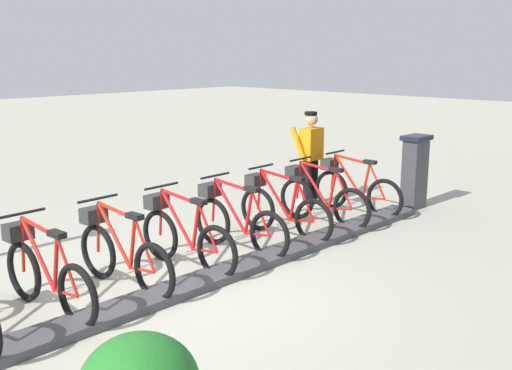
% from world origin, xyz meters
% --- Properties ---
extents(ground_plane, '(60.00, 60.00, 0.00)m').
position_xyz_m(ground_plane, '(0.00, 0.00, 0.00)').
color(ground_plane, '#AFAE9A').
extents(dock_rail_base, '(0.44, 10.08, 0.10)m').
position_xyz_m(dock_rail_base, '(0.00, 0.00, 0.05)').
color(dock_rail_base, '#47474C').
rests_on(dock_rail_base, ground).
extents(payment_kiosk, '(0.36, 0.52, 1.28)m').
position_xyz_m(payment_kiosk, '(0.05, -5.44, 0.67)').
color(payment_kiosk, '#38383D').
rests_on(payment_kiosk, ground).
extents(bike_docked_0, '(1.72, 0.54, 1.02)m').
position_xyz_m(bike_docked_0, '(0.62, -4.44, 0.43)').
color(bike_docked_0, black).
rests_on(bike_docked_0, ground).
extents(bike_docked_1, '(1.72, 0.54, 1.02)m').
position_xyz_m(bike_docked_1, '(0.62, -3.51, 0.43)').
color(bike_docked_1, black).
rests_on(bike_docked_1, ground).
extents(bike_docked_2, '(1.72, 0.54, 1.02)m').
position_xyz_m(bike_docked_2, '(0.62, -2.58, 0.43)').
color(bike_docked_2, black).
rests_on(bike_docked_2, ground).
extents(bike_docked_3, '(1.72, 0.54, 1.02)m').
position_xyz_m(bike_docked_3, '(0.62, -1.65, 0.43)').
color(bike_docked_3, black).
rests_on(bike_docked_3, ground).
extents(bike_docked_4, '(1.72, 0.54, 1.02)m').
position_xyz_m(bike_docked_4, '(0.62, -0.73, 0.43)').
color(bike_docked_4, black).
rests_on(bike_docked_4, ground).
extents(bike_docked_5, '(1.72, 0.54, 1.02)m').
position_xyz_m(bike_docked_5, '(0.62, 0.20, 0.43)').
color(bike_docked_5, black).
rests_on(bike_docked_5, ground).
extents(bike_docked_6, '(1.72, 0.54, 1.02)m').
position_xyz_m(bike_docked_6, '(0.62, 1.13, 0.43)').
color(bike_docked_6, black).
rests_on(bike_docked_6, ground).
extents(worker_near_rack, '(0.47, 0.63, 1.66)m').
position_xyz_m(worker_near_rack, '(1.51, -4.38, 0.91)').
color(worker_near_rack, white).
rests_on(worker_near_rack, ground).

